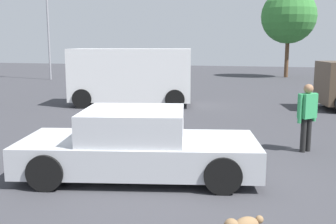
{
  "coord_description": "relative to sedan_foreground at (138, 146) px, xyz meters",
  "views": [
    {
      "loc": [
        2.12,
        -6.72,
        2.46
      ],
      "look_at": [
        -0.37,
        2.12,
        0.9
      ],
      "focal_mm": 42.48,
      "sensor_mm": 36.0,
      "label": 1
    }
  ],
  "objects": [
    {
      "name": "sedan_foreground",
      "position": [
        0.0,
        0.0,
        0.0
      ],
      "size": [
        4.68,
        2.73,
        1.27
      ],
      "rotation": [
        0.0,
        0.0,
        0.22
      ],
      "color": "#B7BABF",
      "rests_on": "ground_plane"
    },
    {
      "name": "tree_back_center",
      "position": [
        2.96,
        24.9,
        3.97
      ],
      "size": [
        4.07,
        4.07,
        6.6
      ],
      "color": "brown",
      "rests_on": "ground_plane"
    },
    {
      "name": "pedestrian",
      "position": [
        3.16,
        2.68,
        0.35
      ],
      "size": [
        0.45,
        0.45,
        1.58
      ],
      "rotation": [
        0.0,
        0.0,
        2.37
      ],
      "color": "black",
      "rests_on": "ground_plane"
    },
    {
      "name": "van_white",
      "position": [
        -3.31,
        8.38,
        0.65
      ],
      "size": [
        5.15,
        3.07,
        2.3
      ],
      "rotation": [
        0.0,
        0.0,
        0.22
      ],
      "color": "white",
      "rests_on": "ground_plane"
    },
    {
      "name": "light_post_near",
      "position": [
        -13.28,
        18.26,
        4.37
      ],
      "size": [
        0.44,
        0.44,
        7.46
      ],
      "color": "gray",
      "rests_on": "ground_plane"
    },
    {
      "name": "ground_plane",
      "position": [
        0.4,
        -0.11,
        -0.58
      ],
      "size": [
        80.0,
        80.0,
        0.0
      ],
      "primitive_type": "plane",
      "color": "#38383D"
    }
  ]
}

